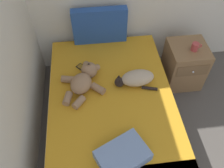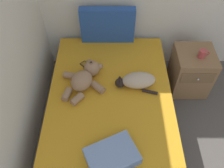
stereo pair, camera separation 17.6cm
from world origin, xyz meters
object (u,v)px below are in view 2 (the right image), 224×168
Objects in this scene: nightstand at (191,71)px; mug at (203,54)px; bed at (110,114)px; patterned_cushion at (108,25)px; cat at (137,81)px; cell_phone at (87,66)px; throw_pillow at (112,156)px; teddy_bear at (85,77)px.

nightstand is 4.70× the size of mug.
mug is (1.01, 0.55, 0.37)m from bed.
nightstand is 0.33m from mug.
patterned_cushion is at bearing 160.40° from mug.
cat is (0.27, 0.20, 0.32)m from bed.
patterned_cushion is at bearing 62.42° from cell_phone.
cat is at bearing -150.93° from nightstand.
bed is at bearing -148.79° from nightstand.
mug is at bearing 28.42° from bed.
cat reaches higher than throw_pillow.
cat is at bearing 72.32° from throw_pillow.
cell_phone is (-0.54, 0.27, -0.07)m from cat.
bed is at bearing -151.58° from mug.
cell_phone is 1.32× the size of mug.
mug reaches higher than cell_phone.
throw_pillow is (0.02, -0.59, 0.31)m from bed.
patterned_cushion is 0.73m from teddy_bear.
teddy_bear is at bearing -163.95° from nightstand.
bed is at bearing -143.61° from cat.
patterned_cushion is 1.52m from throw_pillow.
cell_phone is at bearing 119.52° from bed.
nightstand is (1.23, 0.36, -0.29)m from teddy_bear.
bed is at bearing 91.68° from throw_pillow.
teddy_bear reaches higher than cell_phone.
patterned_cushion is 1.11m from mug.
bed is 1.20m from mug.
teddy_bear is at bearing 138.15° from bed.
bed is 0.46m from cat.
throw_pillow is 1.54m from nightstand.
teddy_bear reaches higher than bed.
bed is at bearing -41.85° from teddy_bear.
teddy_bear is at bearing -88.80° from cell_phone.
throw_pillow reaches higher than cell_phone.
throw_pillow is at bearing -131.09° from mug.
patterned_cushion is at bearing 92.13° from bed.
patterned_cushion is 1.11× the size of nightstand.
throw_pillow is at bearing -71.31° from teddy_bear.
mug is (0.99, 1.14, 0.06)m from throw_pillow.
cell_phone is at bearing -176.66° from mug.
cat is at bearing -3.93° from teddy_bear.
bed is 3.13× the size of patterned_cushion.
patterned_cushion reaches higher than throw_pillow.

